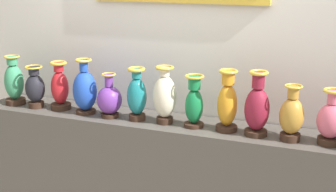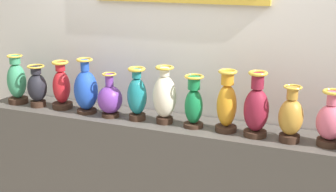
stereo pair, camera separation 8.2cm
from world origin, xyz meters
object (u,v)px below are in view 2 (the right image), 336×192
at_px(vase_ivory, 165,97).
at_px(vase_burgundy, 256,109).
at_px(vase_violet, 110,99).
at_px(vase_jade, 17,82).
at_px(vase_crimson, 62,88).
at_px(vase_sapphire, 86,90).
at_px(vase_ochre, 291,117).
at_px(vase_teal, 137,96).
at_px(vase_emerald, 194,104).
at_px(vase_rose, 330,122).
at_px(vase_onyx, 37,87).
at_px(vase_amber, 227,104).

relative_size(vase_ivory, vase_burgundy, 0.95).
bearing_deg(vase_violet, vase_jade, 178.77).
height_order(vase_crimson, vase_sapphire, vase_sapphire).
relative_size(vase_violet, vase_ochre, 0.90).
bearing_deg(vase_burgundy, vase_ochre, -3.21).
distance_m(vase_violet, vase_ochre, 1.27).
distance_m(vase_teal, vase_burgundy, 0.84).
height_order(vase_jade, vase_crimson, vase_jade).
bearing_deg(vase_violet, vase_sapphire, 176.18).
distance_m(vase_emerald, vase_rose, 0.87).
bearing_deg(vase_rose, vase_sapphire, -179.85).
relative_size(vase_ochre, vase_rose, 1.02).
bearing_deg(vase_jade, vase_rose, 0.01).
distance_m(vase_violet, vase_emerald, 0.63).
xyz_separation_m(vase_onyx, vase_ochre, (1.91, -0.01, 0.00)).
distance_m(vase_onyx, vase_ivory, 1.06).
height_order(vase_jade, vase_teal, vase_jade).
distance_m(vase_violet, vase_rose, 1.50).
bearing_deg(vase_ivory, vase_teal, -177.22).
relative_size(vase_teal, vase_amber, 0.92).
distance_m(vase_ochre, vase_rose, 0.23).
xyz_separation_m(vase_crimson, vase_ochre, (1.71, -0.04, -0.01)).
relative_size(vase_jade, vase_burgundy, 0.91).
bearing_deg(vase_teal, vase_onyx, -179.45).
distance_m(vase_burgundy, vase_ochre, 0.22).
bearing_deg(vase_ochre, vase_rose, 5.14).
distance_m(vase_emerald, vase_amber, 0.23).
bearing_deg(vase_crimson, vase_burgundy, -1.04).
bearing_deg(vase_violet, vase_teal, 3.06).
height_order(vase_jade, vase_sapphire, vase_sapphire).
bearing_deg(vase_onyx, vase_emerald, 0.87).
bearing_deg(vase_crimson, vase_sapphire, -5.74).
bearing_deg(vase_crimson, vase_rose, -0.55).
bearing_deg(vase_crimson, vase_amber, -0.49).
height_order(vase_jade, vase_violet, vase_jade).
bearing_deg(vase_teal, vase_rose, 0.32).
bearing_deg(vase_ivory, vase_violet, -177.08).
bearing_deg(vase_violet, vase_crimson, 175.17).
bearing_deg(vase_ivory, vase_sapphire, -179.32).
distance_m(vase_amber, vase_rose, 0.65).
height_order(vase_emerald, vase_rose, vase_emerald).
distance_m(vase_violet, vase_burgundy, 1.06).
bearing_deg(vase_amber, vase_crimson, 179.51).
bearing_deg(vase_crimson, vase_onyx, -170.38).
bearing_deg(vase_jade, vase_ochre, -0.55).
xyz_separation_m(vase_crimson, vase_violet, (0.44, -0.04, -0.03)).
relative_size(vase_amber, vase_burgundy, 0.97).
relative_size(vase_onyx, vase_amber, 0.78).
height_order(vase_emerald, vase_amber, vase_amber).
distance_m(vase_crimson, vase_teal, 0.65).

